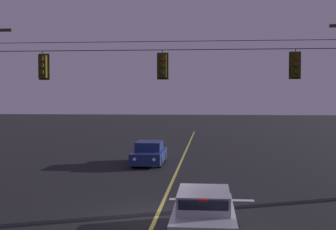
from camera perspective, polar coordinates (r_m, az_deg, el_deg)
The scene contains 9 objects.
ground_plane at distance 16.37m, azimuth -1.49°, elevation -12.45°, with size 180.00×180.00×0.00m, color black.
lane_centre_stripe at distance 25.76m, azimuth 1.00°, elevation -7.01°, with size 0.14×60.00×0.01m, color #D1C64C.
stop_bar_paint at distance 19.21m, azimuth 5.31°, elevation -10.23°, with size 3.40×0.36×0.01m, color silver.
signal_span_assembly at distance 19.44m, azimuth -0.26°, elevation 1.48°, with size 16.78×0.32×7.49m.
traffic_light_leftmost at distance 20.63m, azimuth -15.00°, elevation 5.73°, with size 0.48×0.41×1.22m.
traffic_light_left_inner at distance 19.48m, azimuth -0.69°, elevation 6.02°, with size 0.48×0.41×1.22m.
traffic_light_centre at distance 19.68m, azimuth 15.28°, elevation 5.90°, with size 0.48×0.41×1.22m.
car_waiting_near_lane at distance 14.27m, azimuth 4.37°, elevation -11.99°, with size 1.80×4.33×1.39m.
car_oncoming_lead at distance 28.86m, azimuth -2.31°, elevation -4.71°, with size 1.80×4.42×1.39m.
Camera 1 is at (1.83, -15.72, 4.17)m, focal length 50.06 mm.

